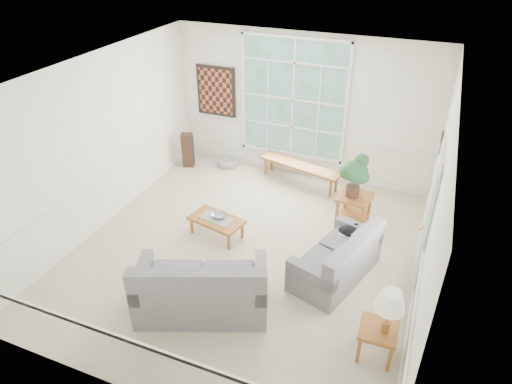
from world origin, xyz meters
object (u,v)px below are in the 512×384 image
loveseat_front (201,281)px  coffee_table (217,227)px  end_table (353,209)px  side_table (376,342)px  loveseat_right (336,254)px

loveseat_front → coffee_table: (-0.59, 1.64, -0.32)m
coffee_table → end_table: bearing=43.3°
end_table → side_table: 3.00m
loveseat_front → end_table: size_ratio=3.19×
coffee_table → side_table: (3.02, -1.56, 0.06)m
coffee_table → end_table: (2.13, 1.30, 0.11)m
loveseat_right → end_table: (-0.04, 1.56, -0.13)m
loveseat_right → side_table: size_ratio=3.24×
coffee_table → end_table: size_ratio=1.65×
loveseat_right → side_table: loveseat_right is taller
loveseat_right → loveseat_front: (-1.59, -1.38, 0.07)m
loveseat_right → loveseat_front: size_ratio=0.85×
coffee_table → end_table: 2.50m
coffee_table → end_table: end_table is taller
loveseat_right → side_table: 1.56m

